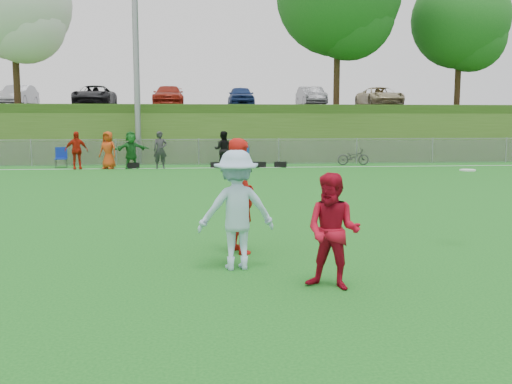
{
  "coord_description": "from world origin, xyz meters",
  "views": [
    {
      "loc": [
        -0.02,
        -8.31,
        2.23
      ],
      "look_at": [
        0.87,
        0.5,
        1.1
      ],
      "focal_mm": 40.0,
      "sensor_mm": 36.0,
      "label": 1
    }
  ],
  "objects": [
    {
      "name": "ground",
      "position": [
        0.0,
        0.0,
        0.0
      ],
      "size": [
        120.0,
        120.0,
        0.0
      ],
      "primitive_type": "plane",
      "color": "#135B1A",
      "rests_on": "ground"
    },
    {
      "name": "sideline_far",
      "position": [
        0.0,
        18.0,
        0.01
      ],
      "size": [
        60.0,
        0.1,
        0.01
      ],
      "primitive_type": "cube",
      "color": "white",
      "rests_on": "ground"
    },
    {
      "name": "fence",
      "position": [
        0.0,
        20.0,
        0.65
      ],
      "size": [
        58.0,
        0.06,
        1.3
      ],
      "color": "gray",
      "rests_on": "ground"
    },
    {
      "name": "light_pole",
      "position": [
        -3.0,
        20.8,
        6.71
      ],
      "size": [
        1.2,
        0.4,
        12.15
      ],
      "color": "gray",
      "rests_on": "ground"
    },
    {
      "name": "berm",
      "position": [
        0.0,
        31.0,
        1.5
      ],
      "size": [
        120.0,
        18.0,
        3.0
      ],
      "primitive_type": "cube",
      "color": "#294B15",
      "rests_on": "ground"
    },
    {
      "name": "parking_lot",
      "position": [
        0.0,
        33.0,
        3.05
      ],
      "size": [
        120.0,
        12.0,
        0.1
      ],
      "primitive_type": "cube",
      "color": "black",
      "rests_on": "berm"
    },
    {
      "name": "tree_white_flowering",
      "position": [
        -9.84,
        24.92,
        8.32
      ],
      "size": [
        6.3,
        6.3,
        8.78
      ],
      "color": "black",
      "rests_on": "berm"
    },
    {
      "name": "tree_green_far",
      "position": [
        16.16,
        25.92,
        7.96
      ],
      "size": [
        5.88,
        5.88,
        8.19
      ],
      "color": "black",
      "rests_on": "berm"
    },
    {
      "name": "car_row",
      "position": [
        -1.17,
        32.0,
        3.82
      ],
      "size": [
        32.04,
        5.18,
        1.44
      ],
      "color": "#BEBDC0",
      "rests_on": "parking_lot"
    },
    {
      "name": "spectator_row",
      "position": [
        -2.6,
        18.0,
        0.85
      ],
      "size": [
        7.61,
        1.02,
        1.69
      ],
      "color": "red",
      "rests_on": "ground"
    },
    {
      "name": "gear_bags",
      "position": [
        1.13,
        18.1,
        0.13
      ],
      "size": [
        7.41,
        0.54,
        0.26
      ],
      "color": "black",
      "rests_on": "ground"
    },
    {
      "name": "player_red_left",
      "position": [
        0.67,
        1.11,
        0.96
      ],
      "size": [
        0.64,
        0.8,
        1.92
      ],
      "primitive_type": "imported",
      "rotation": [
        0.0,
        0.0,
        1.86
      ],
      "color": "#A7110B",
      "rests_on": "ground"
    },
    {
      "name": "player_red_center",
      "position": [
        1.73,
        -1.1,
        0.77
      ],
      "size": [
        0.94,
        0.88,
        1.54
      ],
      "primitive_type": "imported",
      "rotation": [
        0.0,
        0.0,
        -0.52
      ],
      "color": "#AE0C22",
      "rests_on": "ground"
    },
    {
      "name": "player_blue",
      "position": [
        0.53,
        0.05,
        0.89
      ],
      "size": [
        1.22,
        0.79,
        1.78
      ],
      "primitive_type": "imported",
      "rotation": [
        0.0,
        0.0,
        3.26
      ],
      "color": "#A7CAE8",
      "rests_on": "ground"
    },
    {
      "name": "frisbee",
      "position": [
        4.64,
        1.12,
        1.36
      ],
      "size": [
        0.27,
        0.27,
        0.02
      ],
      "color": "white",
      "rests_on": "ground"
    },
    {
      "name": "recycling_bin",
      "position": [
        2.1,
        19.0,
        0.48
      ],
      "size": [
        0.69,
        0.69,
        0.97
      ],
      "primitive_type": "cylinder",
      "rotation": [
        0.0,
        0.0,
        -0.07
      ],
      "color": "#0F44A2",
      "rests_on": "ground"
    },
    {
      "name": "camp_chair",
      "position": [
        -6.35,
        18.82,
        0.28
      ],
      "size": [
        0.59,
        0.6,
        0.95
      ],
      "rotation": [
        0.0,
        0.0,
        0.12
      ],
      "color": "#0D2795",
      "rests_on": "ground"
    },
    {
      "name": "bicycle",
      "position": [
        7.56,
        19.0,
        0.41
      ],
      "size": [
        1.57,
        0.56,
        0.82
      ],
      "primitive_type": "imported",
      "rotation": [
        0.0,
        0.0,
        1.58
      ],
      "color": "#292A2C",
      "rests_on": "ground"
    }
  ]
}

